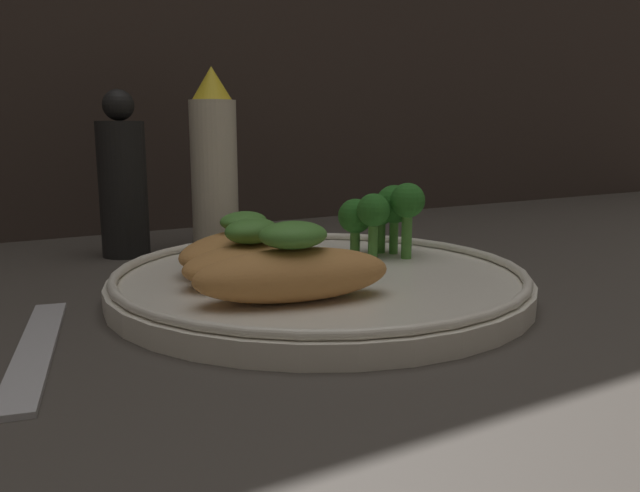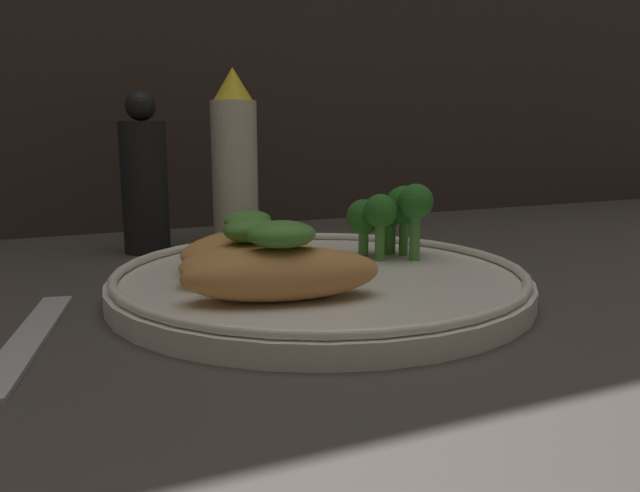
{
  "view_description": "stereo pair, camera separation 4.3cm",
  "coord_description": "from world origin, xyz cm",
  "px_view_note": "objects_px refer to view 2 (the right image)",
  "views": [
    {
      "loc": [
        -20.92,
        -36.51,
        11.38
      ],
      "look_at": [
        0.0,
        0.0,
        3.4
      ],
      "focal_mm": 35.0,
      "sensor_mm": 36.0,
      "label": 1
    },
    {
      "loc": [
        -17.1,
        -38.45,
        11.38
      ],
      "look_at": [
        0.0,
        0.0,
        3.4
      ],
      "focal_mm": 35.0,
      "sensor_mm": 36.0,
      "label": 2
    }
  ],
  "objects_px": {
    "plate": "(320,280)",
    "sauce_bottle": "(231,162)",
    "pepper_grinder": "(144,181)",
    "broccoli_bunch": "(392,211)"
  },
  "relations": [
    {
      "from": "plate",
      "to": "pepper_grinder",
      "type": "distance_m",
      "value": 0.23
    },
    {
      "from": "plate",
      "to": "broccoli_bunch",
      "type": "bearing_deg",
      "value": 22.72
    },
    {
      "from": "broccoli_bunch",
      "to": "pepper_grinder",
      "type": "height_order",
      "value": "pepper_grinder"
    },
    {
      "from": "plate",
      "to": "sauce_bottle",
      "type": "height_order",
      "value": "sauce_bottle"
    },
    {
      "from": "broccoli_bunch",
      "to": "sauce_bottle",
      "type": "xyz_separation_m",
      "value": [
        -0.08,
        0.17,
        0.03
      ]
    },
    {
      "from": "plate",
      "to": "sauce_bottle",
      "type": "xyz_separation_m",
      "value": [
        -0.0,
        0.2,
        0.07
      ]
    },
    {
      "from": "broccoli_bunch",
      "to": "pepper_grinder",
      "type": "bearing_deg",
      "value": 133.22
    },
    {
      "from": "broccoli_bunch",
      "to": "sauce_bottle",
      "type": "bearing_deg",
      "value": 114.62
    },
    {
      "from": "sauce_bottle",
      "to": "pepper_grinder",
      "type": "distance_m",
      "value": 0.08
    },
    {
      "from": "sauce_bottle",
      "to": "pepper_grinder",
      "type": "xyz_separation_m",
      "value": [
        -0.08,
        0.0,
        -0.02
      ]
    }
  ]
}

